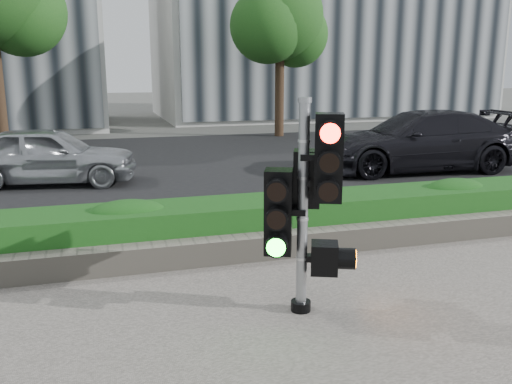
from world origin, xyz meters
TOP-DOWN VIEW (x-y plane):
  - ground at (0.00, 0.00)m, footprint 120.00×120.00m
  - road at (0.00, 10.00)m, footprint 60.00×13.00m
  - curb at (0.00, 3.15)m, footprint 60.00×0.25m
  - stone_wall at (0.00, 1.90)m, footprint 12.00×0.32m
  - hedge at (0.00, 2.55)m, footprint 12.00×1.00m
  - building_right at (11.00, 25.00)m, footprint 18.00×10.00m
  - tree_right at (5.48, 15.55)m, footprint 4.10×3.58m
  - traffic_signal at (0.54, 0.16)m, footprint 0.86×0.73m
  - car_silver at (-2.65, 8.17)m, footprint 4.17×2.19m
  - car_dark at (6.53, 7.27)m, footprint 5.56×2.63m

SIDE VIEW (x-z plane):
  - ground at x=0.00m, z-range 0.00..0.00m
  - road at x=0.00m, z-range 0.00..0.02m
  - curb at x=0.00m, z-range 0.00..0.12m
  - stone_wall at x=0.00m, z-range 0.03..0.37m
  - hedge at x=0.00m, z-range 0.03..0.71m
  - car_silver at x=-2.65m, z-range 0.02..1.37m
  - car_dark at x=6.53m, z-range 0.02..1.59m
  - traffic_signal at x=0.54m, z-range 0.15..2.48m
  - tree_right at x=5.48m, z-range 1.22..7.75m
  - building_right at x=11.00m, z-range 0.00..12.00m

